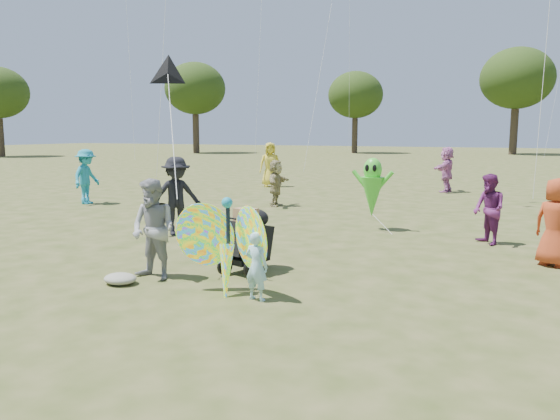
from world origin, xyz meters
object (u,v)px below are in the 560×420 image
(crowd_d, at_px, (276,183))
(crowd_j, at_px, (447,169))
(crowd_b, at_px, (177,196))
(alien_kite, at_px, (372,190))
(crowd_e, at_px, (489,209))
(child_girl, at_px, (256,266))
(crowd_i, at_px, (87,177))
(crowd_a, at_px, (556,222))
(adult_man, at_px, (154,229))
(crowd_g, at_px, (270,165))
(butterfly_kite, at_px, (227,247))
(jogging_stroller, at_px, (249,236))

(crowd_d, distance_m, crowd_j, 7.78)
(crowd_b, bearing_deg, alien_kite, -17.49)
(crowd_e, xyz_separation_m, alien_kite, (-2.67, 0.68, 0.23))
(child_girl, distance_m, crowd_i, 11.94)
(crowd_i, bearing_deg, crowd_a, -110.48)
(crowd_b, relative_size, crowd_e, 1.20)
(adult_man, height_order, crowd_e, adult_man)
(crowd_g, relative_size, butterfly_kite, 1.09)
(child_girl, bearing_deg, crowd_e, -108.16)
(adult_man, relative_size, crowd_d, 1.10)
(child_girl, relative_size, crowd_i, 0.55)
(adult_man, relative_size, crowd_b, 0.90)
(crowd_j, bearing_deg, crowd_g, -72.29)
(crowd_g, distance_m, alien_kite, 10.73)
(alien_kite, bearing_deg, crowd_d, 143.23)
(crowd_b, bearing_deg, crowd_e, -34.52)
(crowd_d, relative_size, alien_kite, 0.85)
(child_girl, distance_m, crowd_b, 5.34)
(crowd_j, bearing_deg, crowd_a, 26.54)
(crowd_b, relative_size, crowd_i, 1.00)
(child_girl, xyz_separation_m, adult_man, (-2.00, 0.33, 0.32))
(crowd_a, bearing_deg, crowd_b, 30.14)
(crowd_g, distance_m, butterfly_kite, 15.64)
(crowd_i, xyz_separation_m, jogging_stroller, (8.86, -5.55, -0.28))
(child_girl, bearing_deg, alien_kite, -81.97)
(crowd_d, xyz_separation_m, alien_kite, (3.87, -2.89, 0.23))
(alien_kite, bearing_deg, crowd_j, 86.93)
(crowd_d, xyz_separation_m, crowd_j, (4.37, 6.44, 0.15))
(crowd_d, bearing_deg, crowd_i, 104.93)
(crowd_i, distance_m, butterfly_kite, 11.44)
(adult_man, xyz_separation_m, crowd_i, (-7.71, 6.62, 0.08))
(crowd_j, relative_size, jogging_stroller, 1.58)
(crowd_j, bearing_deg, crowd_d, -23.85)
(child_girl, xyz_separation_m, crowd_a, (3.88, 3.91, 0.29))
(butterfly_kite, bearing_deg, crowd_e, 58.76)
(crowd_b, height_order, crowd_e, crowd_b)
(crowd_i, relative_size, jogging_stroller, 1.59)
(crowd_g, distance_m, crowd_j, 7.24)
(child_girl, relative_size, crowd_j, 0.55)
(crowd_e, relative_size, jogging_stroller, 1.32)
(crowd_e, bearing_deg, crowd_b, -110.68)
(crowd_g, height_order, jogging_stroller, crowd_g)
(crowd_e, bearing_deg, crowd_g, -169.96)
(crowd_d, xyz_separation_m, jogging_stroller, (2.99, -7.60, -0.12))
(crowd_b, distance_m, alien_kite, 4.61)
(crowd_j, bearing_deg, child_girl, 8.34)
(jogging_stroller, relative_size, butterfly_kite, 0.65)
(crowd_i, relative_size, crowd_j, 1.01)
(child_girl, height_order, crowd_i, crowd_i)
(child_girl, bearing_deg, adult_man, -1.02)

